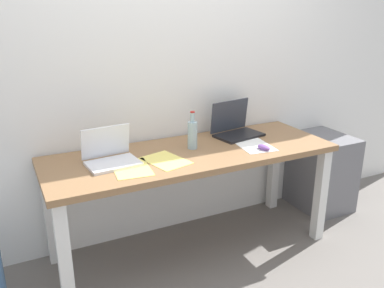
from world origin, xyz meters
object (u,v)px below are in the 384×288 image
at_px(desk, 192,165).
at_px(computer_mouse, 264,147).
at_px(beer_bottle, 192,134).
at_px(filing_cabinet, 321,172).
at_px(laptop_left, 111,156).
at_px(laptop_right, 235,128).

distance_m(desk, computer_mouse, 0.49).
bearing_deg(beer_bottle, computer_mouse, -29.87).
relative_size(beer_bottle, filing_cabinet, 0.41).
distance_m(desk, beer_bottle, 0.21).
bearing_deg(beer_bottle, filing_cabinet, 2.90).
bearing_deg(desk, filing_cabinet, 5.05).
bearing_deg(beer_bottle, laptop_left, -177.68).
xyz_separation_m(beer_bottle, computer_mouse, (0.41, -0.24, -0.08)).
height_order(laptop_right, computer_mouse, laptop_right).
bearing_deg(filing_cabinet, laptop_left, -177.28).
distance_m(desk, filing_cabinet, 1.32).
relative_size(beer_bottle, computer_mouse, 2.56).
bearing_deg(filing_cabinet, computer_mouse, -160.32).
xyz_separation_m(desk, filing_cabinet, (1.28, 0.11, -0.33)).
height_order(laptop_left, filing_cabinet, laptop_left).
distance_m(desk, laptop_right, 0.50).
bearing_deg(laptop_left, desk, -2.85).
bearing_deg(beer_bottle, desk, -119.14).
xyz_separation_m(laptop_right, computer_mouse, (0.00, -0.36, -0.04)).
height_order(beer_bottle, filing_cabinet, beer_bottle).
height_order(laptop_left, computer_mouse, laptop_left).
relative_size(desk, laptop_left, 5.92).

